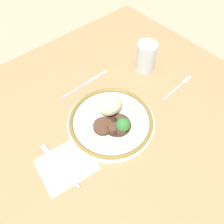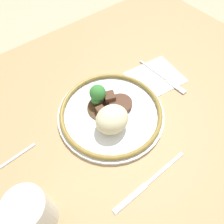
% 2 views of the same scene
% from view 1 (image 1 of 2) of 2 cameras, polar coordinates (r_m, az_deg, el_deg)
% --- Properties ---
extents(ground_plane, '(8.00, 8.00, 0.00)m').
position_cam_1_polar(ground_plane, '(0.76, -3.48, -3.67)').
color(ground_plane, tan).
extents(dining_table, '(1.13, 0.92, 0.05)m').
position_cam_1_polar(dining_table, '(0.74, -3.57, -2.71)').
color(dining_table, tan).
rests_on(dining_table, ground).
extents(napkin, '(0.17, 0.15, 0.00)m').
position_cam_1_polar(napkin, '(0.66, -11.77, -13.29)').
color(napkin, white).
rests_on(napkin, dining_table).
extents(plate, '(0.28, 0.28, 0.08)m').
position_cam_1_polar(plate, '(0.70, -0.15, -1.79)').
color(plate, white).
rests_on(plate, dining_table).
extents(juice_glass, '(0.07, 0.07, 0.11)m').
position_cam_1_polar(juice_glass, '(0.85, 8.79, 13.69)').
color(juice_glass, orange).
rests_on(juice_glass, dining_table).
extents(fork, '(0.02, 0.18, 0.00)m').
position_cam_1_polar(fork, '(0.67, -14.47, -12.31)').
color(fork, '#B7B7BC').
rests_on(fork, napkin).
extents(knife, '(0.21, 0.01, 0.00)m').
position_cam_1_polar(knife, '(0.83, -6.56, 7.58)').
color(knife, '#B7B7BC').
rests_on(knife, dining_table).
extents(spoon, '(0.17, 0.02, 0.01)m').
position_cam_1_polar(spoon, '(0.86, 18.07, 7.31)').
color(spoon, '#B7B7BC').
rests_on(spoon, dining_table).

